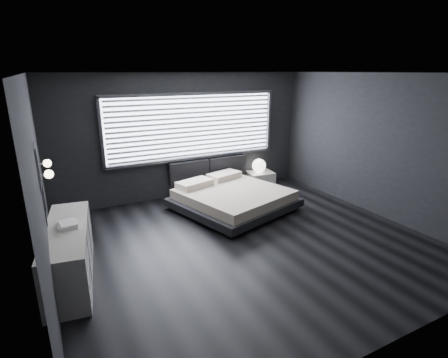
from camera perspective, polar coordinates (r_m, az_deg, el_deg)
room at (r=5.65m, az=3.99°, el=2.56°), size 6.04×6.00×2.80m
window at (r=8.06m, az=-4.86°, el=8.51°), size 4.14×0.09×1.52m
headboard at (r=8.36m, az=-2.53°, el=1.57°), size 1.96×0.16×0.52m
sconce_near at (r=4.86m, az=-26.72°, el=0.71°), size 0.18×0.11×0.11m
sconce_far at (r=5.45m, az=-26.92°, el=2.30°), size 0.18×0.11×0.11m
wall_art_upper at (r=4.22m, az=-28.14°, el=1.73°), size 0.01×0.48×0.48m
wall_art_lower at (r=4.59m, az=-27.35°, el=-3.18°), size 0.01×0.48×0.48m
bed at (r=7.42m, az=1.40°, el=-3.00°), size 2.64×2.58×0.56m
nightstand at (r=8.96m, az=5.91°, el=0.00°), size 0.70×0.61×0.37m
orb_lamp at (r=8.84m, az=5.73°, el=2.18°), size 0.34×0.34×0.34m
dresser at (r=5.45m, az=-23.92°, el=-10.95°), size 0.82×2.01×0.78m
book_stack at (r=5.29m, az=-24.19°, el=-6.78°), size 0.26×0.34×0.07m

